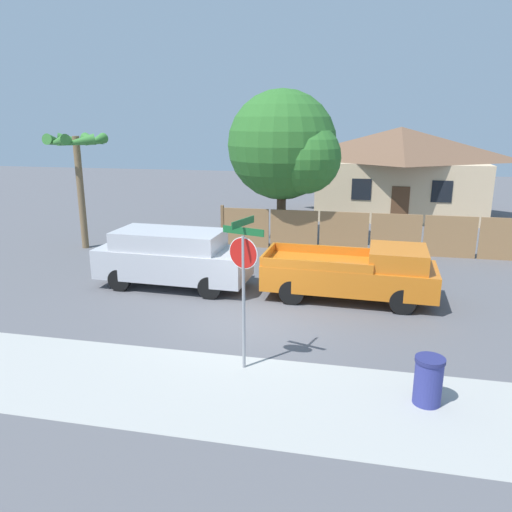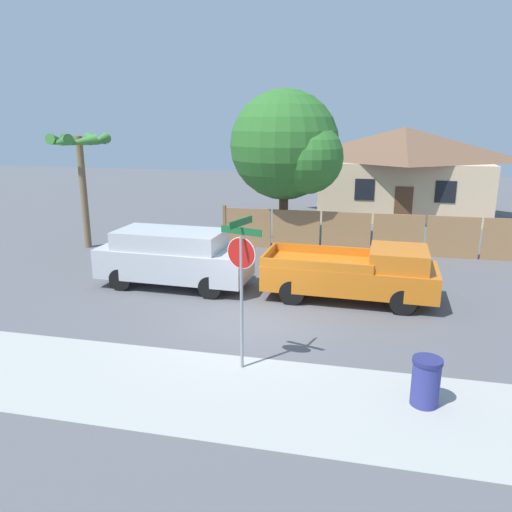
{
  "view_description": "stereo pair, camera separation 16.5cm",
  "coord_description": "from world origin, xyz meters",
  "px_view_note": "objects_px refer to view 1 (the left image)",
  "views": [
    {
      "loc": [
        2.8,
        -12.21,
        5.28
      ],
      "look_at": [
        -0.01,
        0.96,
        1.6
      ],
      "focal_mm": 35.0,
      "sensor_mm": 36.0,
      "label": 1
    },
    {
      "loc": [
        2.96,
        -12.17,
        5.28
      ],
      "look_at": [
        -0.01,
        0.96,
        1.6
      ],
      "focal_mm": 35.0,
      "sensor_mm": 36.0,
      "label": 2
    }
  ],
  "objects_px": {
    "oak_tree": "(287,148)",
    "orange_pickup": "(356,273)",
    "trash_bin": "(428,381)",
    "red_suv": "(173,257)",
    "house": "(399,170)",
    "stop_sign": "(243,269)",
    "palm_tree": "(77,151)"
  },
  "relations": [
    {
      "from": "house",
      "to": "stop_sign",
      "type": "distance_m",
      "value": 20.21
    },
    {
      "from": "palm_tree",
      "to": "trash_bin",
      "type": "bearing_deg",
      "value": -36.91
    },
    {
      "from": "red_suv",
      "to": "stop_sign",
      "type": "height_order",
      "value": "stop_sign"
    },
    {
      "from": "red_suv",
      "to": "trash_bin",
      "type": "distance_m",
      "value": 9.25
    },
    {
      "from": "trash_bin",
      "to": "stop_sign",
      "type": "bearing_deg",
      "value": 169.83
    },
    {
      "from": "stop_sign",
      "to": "orange_pickup",
      "type": "bearing_deg",
      "value": 82.41
    },
    {
      "from": "oak_tree",
      "to": "red_suv",
      "type": "relative_size",
      "value": 1.32
    },
    {
      "from": "orange_pickup",
      "to": "trash_bin",
      "type": "bearing_deg",
      "value": -73.04
    },
    {
      "from": "house",
      "to": "stop_sign",
      "type": "relative_size",
      "value": 2.86
    },
    {
      "from": "red_suv",
      "to": "trash_bin",
      "type": "bearing_deg",
      "value": -35.37
    },
    {
      "from": "red_suv",
      "to": "house",
      "type": "bearing_deg",
      "value": 64.24
    },
    {
      "from": "house",
      "to": "oak_tree",
      "type": "relative_size",
      "value": 1.46
    },
    {
      "from": "house",
      "to": "palm_tree",
      "type": "distance_m",
      "value": 17.25
    },
    {
      "from": "orange_pickup",
      "to": "oak_tree",
      "type": "bearing_deg",
      "value": 117.76
    },
    {
      "from": "house",
      "to": "trash_bin",
      "type": "relative_size",
      "value": 9.95
    },
    {
      "from": "palm_tree",
      "to": "oak_tree",
      "type": "bearing_deg",
      "value": 16.81
    },
    {
      "from": "oak_tree",
      "to": "stop_sign",
      "type": "bearing_deg",
      "value": -85.75
    },
    {
      "from": "orange_pickup",
      "to": "house",
      "type": "bearing_deg",
      "value": 84.45
    },
    {
      "from": "red_suv",
      "to": "stop_sign",
      "type": "xyz_separation_m",
      "value": [
        3.55,
        -4.94,
        1.27
      ]
    },
    {
      "from": "oak_tree",
      "to": "orange_pickup",
      "type": "relative_size",
      "value": 1.27
    },
    {
      "from": "oak_tree",
      "to": "trash_bin",
      "type": "distance_m",
      "value": 13.53
    },
    {
      "from": "palm_tree",
      "to": "orange_pickup",
      "type": "distance_m",
      "value": 12.52
    },
    {
      "from": "stop_sign",
      "to": "house",
      "type": "bearing_deg",
      "value": 95.05
    },
    {
      "from": "orange_pickup",
      "to": "stop_sign",
      "type": "height_order",
      "value": "stop_sign"
    },
    {
      "from": "palm_tree",
      "to": "stop_sign",
      "type": "distance_m",
      "value": 12.93
    },
    {
      "from": "orange_pickup",
      "to": "stop_sign",
      "type": "bearing_deg",
      "value": -112.75
    },
    {
      "from": "palm_tree",
      "to": "trash_bin",
      "type": "height_order",
      "value": "palm_tree"
    },
    {
      "from": "oak_tree",
      "to": "trash_bin",
      "type": "height_order",
      "value": "oak_tree"
    },
    {
      "from": "palm_tree",
      "to": "orange_pickup",
      "type": "xyz_separation_m",
      "value": [
        11.4,
        -4.06,
        -3.23
      ]
    },
    {
      "from": "palm_tree",
      "to": "orange_pickup",
      "type": "relative_size",
      "value": 0.92
    },
    {
      "from": "house",
      "to": "trash_bin",
      "type": "xyz_separation_m",
      "value": [
        -0.52,
        -20.43,
        -2.06
      ]
    },
    {
      "from": "palm_tree",
      "to": "red_suv",
      "type": "height_order",
      "value": "palm_tree"
    }
  ]
}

